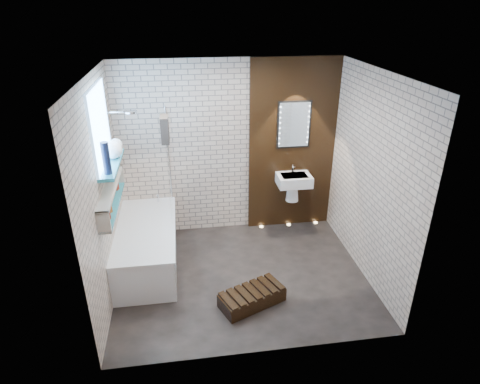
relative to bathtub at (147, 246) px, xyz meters
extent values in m
plane|color=black|center=(1.22, -0.45, -0.29)|extent=(3.20, 3.20, 0.00)
cube|color=#BEA796|center=(1.22, 0.85, 1.01)|extent=(3.20, 0.04, 2.60)
cube|color=#BEA796|center=(1.22, -1.75, 1.01)|extent=(3.20, 0.04, 2.60)
cube|color=#BEA796|center=(-0.38, -0.45, 1.01)|extent=(0.04, 2.60, 2.60)
cube|color=#BEA796|center=(2.82, -0.45, 1.01)|extent=(0.04, 2.60, 2.60)
plane|color=white|center=(1.22, -0.45, 2.31)|extent=(3.20, 3.20, 0.00)
cube|color=black|center=(2.17, 0.82, 1.01)|extent=(1.30, 0.06, 2.60)
cube|color=#7FADE0|center=(-0.36, -0.10, 1.71)|extent=(0.03, 1.00, 0.90)
cube|color=teal|center=(-0.29, -0.10, 1.24)|extent=(0.18, 1.00, 0.04)
cube|color=teal|center=(-0.31, -0.30, 0.79)|extent=(0.14, 1.30, 0.03)
cube|color=#B2A899|center=(-0.31, -0.30, 1.02)|extent=(0.14, 1.30, 0.03)
cube|color=#B2A899|center=(-0.31, -0.94, 0.91)|extent=(0.14, 0.03, 0.26)
cube|color=#B2A899|center=(-0.31, 0.33, 0.91)|extent=(0.14, 0.03, 0.26)
cube|color=white|center=(0.00, 0.00, -0.02)|extent=(0.75, 1.70, 0.55)
cube|color=white|center=(0.00, 0.00, 0.27)|extent=(0.79, 1.74, 0.03)
cylinder|color=silver|center=(0.15, 0.73, 0.35)|extent=(0.04, 0.04, 0.12)
cube|color=white|center=(0.35, 0.44, 0.99)|extent=(0.01, 0.78, 1.40)
cube|color=black|center=(0.35, 0.16, 1.56)|extent=(0.10, 0.25, 0.33)
cylinder|color=silver|center=(-0.08, 0.50, 1.71)|extent=(0.18, 0.18, 0.02)
cube|color=white|center=(2.17, 0.61, 0.56)|extent=(0.50, 0.36, 0.16)
cone|color=white|center=(2.17, 0.66, 0.34)|extent=(0.20, 0.20, 0.28)
cylinder|color=silver|center=(2.17, 0.71, 0.71)|extent=(0.03, 0.03, 0.14)
cube|color=black|center=(2.17, 0.78, 1.36)|extent=(0.50, 0.02, 0.70)
cube|color=silver|center=(2.17, 0.77, 1.36)|extent=(0.45, 0.01, 0.65)
cube|color=black|center=(1.26, -1.01, -0.21)|extent=(0.84, 0.62, 0.17)
cylinder|color=maroon|center=(-0.31, -0.66, 0.88)|extent=(0.06, 0.06, 0.14)
cylinder|color=maroon|center=(-0.31, 0.12, 0.88)|extent=(0.06, 0.06, 0.14)
cylinder|color=maroon|center=(-0.31, 0.09, 0.87)|extent=(0.04, 0.04, 0.12)
cylinder|color=#A64A19|center=(-0.31, -0.50, 0.86)|extent=(0.05, 0.05, 0.11)
sphere|color=white|center=(-0.28, 0.30, 1.34)|extent=(0.16, 0.16, 0.16)
sphere|color=white|center=(-0.28, 0.03, 1.37)|extent=(0.23, 0.23, 0.23)
cylinder|color=#121A32|center=(-0.28, -0.45, 1.44)|extent=(0.09, 0.09, 0.37)
cylinder|color=#FFD899|center=(1.72, 0.75, -0.29)|extent=(0.06, 0.06, 0.01)
cylinder|color=#FFD899|center=(2.17, 0.75, -0.29)|extent=(0.06, 0.06, 0.01)
cylinder|color=#FFD899|center=(2.62, 0.75, -0.29)|extent=(0.06, 0.06, 0.01)
camera|label=1|loc=(0.56, -4.80, 3.04)|focal=30.66mm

